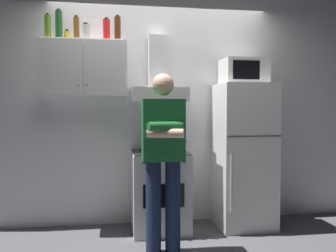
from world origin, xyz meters
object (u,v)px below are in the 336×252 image
cooking_pot (174,146)px  bottle_rum_dark (118,29)px  refrigerator (243,155)px  bottle_soda_red (106,30)px  stove_oven (160,191)px  microwave (244,72)px  bottle_wine_green (59,25)px  bottle_beer_brown (76,29)px  bottle_spice_jar (67,36)px  upper_cabinet (84,69)px  person_standing (163,155)px  range_hood (158,84)px  bottle_olive_oil (48,27)px  bottle_canister_steel (86,32)px

cooking_pot → bottle_rum_dark: (-0.57, 0.28, 1.26)m
refrigerator → bottle_soda_red: size_ratio=6.52×
bottle_soda_red → bottle_rum_dark: bottle_rum_dark is taller
stove_oven → microwave: size_ratio=1.82×
microwave → bottle_wine_green: size_ratio=1.45×
refrigerator → bottle_beer_brown: 2.30m
stove_oven → cooking_pot: size_ratio=3.16×
microwave → bottle_soda_red: bottle_soda_red is taller
bottle_spice_jar → upper_cabinet: bearing=-12.7°
refrigerator → person_standing: bearing=-148.8°
stove_oven → range_hood: range_hood is taller
bottle_wine_green → bottle_olive_oil: 0.12m
refrigerator → bottle_rum_dark: 1.97m
cooking_pot → range_hood: bearing=117.9°
bottle_soda_red → range_hood: bearing=3.5°
bottle_spice_jar → bottle_olive_oil: (-0.19, -0.07, 0.07)m
bottle_soda_red → bottle_canister_steel: 0.22m
microwave → bottle_soda_red: size_ratio=1.96×
upper_cabinet → bottle_beer_brown: size_ratio=3.33×
microwave → bottle_spice_jar: 1.97m
refrigerator → bottle_rum_dark: size_ratio=5.44×
cooking_pot → bottle_soda_red: (-0.69, 0.21, 1.23)m
range_hood → bottle_beer_brown: bottle_beer_brown is taller
bottle_wine_green → bottle_rum_dark: 0.62m
bottle_beer_brown → bottle_wine_green: bearing=179.9°
upper_cabinet → bottle_spice_jar: size_ratio=7.34×
cooking_pot → bottle_rum_dark: size_ratio=0.94×
bottle_canister_steel → upper_cabinet: bearing=122.9°
bottle_canister_steel → bottle_olive_oil: bottle_olive_oil is taller
bottle_spice_jar → bottle_olive_oil: bearing=-159.9°
stove_oven → bottle_rum_dark: bottle_rum_dark is taller
person_standing → bottle_rum_dark: bottle_rum_dark is taller
upper_cabinet → bottle_soda_red: bearing=-7.8°
bottle_olive_oil → cooking_pot: bearing=-9.5°
upper_cabinet → bottle_spice_jar: 0.40m
refrigerator → bottle_canister_steel: bottle_canister_steel is taller
bottle_wine_green → bottle_rum_dark: size_ratio=1.12×
range_hood → cooking_pot: 0.72m
refrigerator → person_standing: (-1.00, -0.61, 0.10)m
range_hood → microwave: (0.95, -0.11, 0.14)m
refrigerator → range_hood: bearing=172.5°
stove_oven → bottle_rum_dark: bearing=160.6°
bottle_wine_green → bottle_olive_oil: size_ratio=1.24×
range_hood → bottle_canister_steel: bottle_canister_steel is taller
microwave → bottle_beer_brown: (-1.83, 0.13, 0.44)m
person_standing → bottle_wine_green: bottle_wine_green is taller
bottle_spice_jar → bottle_rum_dark: size_ratio=0.42×
bottle_wine_green → bottle_soda_red: bearing=-6.5°
microwave → range_hood: bearing=173.5°
stove_oven → cooking_pot: 0.53m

